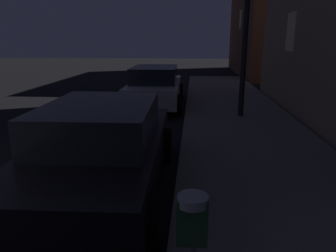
# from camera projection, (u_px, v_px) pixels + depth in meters

# --- Properties ---
(parking_meter) EXTENTS (0.19, 0.19, 1.29)m
(parking_meter) POSITION_uv_depth(u_px,v_px,m) (192.00, 241.00, 1.98)
(parking_meter) COLOR #59595B
(parking_meter) RESTS_ON sidewalk
(car_black) EXTENTS (2.14, 4.42, 1.43)m
(car_black) POSITION_uv_depth(u_px,v_px,m) (102.00, 148.00, 4.94)
(car_black) COLOR black
(car_black) RESTS_ON ground
(car_silver) EXTENTS (2.04, 4.39, 1.43)m
(car_silver) POSITION_uv_depth(u_px,v_px,m) (155.00, 86.00, 11.50)
(car_silver) COLOR #B7B7BF
(car_silver) RESTS_ON ground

